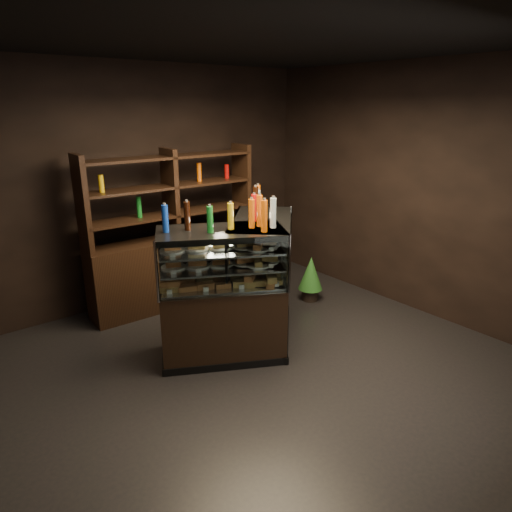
% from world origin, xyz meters
% --- Properties ---
extents(ground, '(5.00, 5.00, 0.00)m').
position_xyz_m(ground, '(0.00, 0.00, 0.00)').
color(ground, black).
rests_on(ground, ground).
extents(room_shell, '(5.02, 5.02, 3.01)m').
position_xyz_m(room_shell, '(0.00, 0.00, 1.94)').
color(room_shell, black).
rests_on(room_shell, ground).
extents(display_case, '(1.95, 1.35, 1.37)m').
position_xyz_m(display_case, '(0.21, 0.61, 0.46)').
color(display_case, black).
rests_on(display_case, ground).
extents(food_display, '(1.62, 0.95, 0.43)m').
position_xyz_m(food_display, '(0.21, 0.60, 1.04)').
color(food_display, '#D1824B').
rests_on(food_display, display_case).
extents(bottles_top, '(1.45, 0.81, 0.30)m').
position_xyz_m(bottles_top, '(0.21, 0.61, 1.50)').
color(bottles_top, '#147223').
rests_on(bottles_top, display_case).
extents(potted_conifer, '(0.32, 0.32, 0.68)m').
position_xyz_m(potted_conifer, '(1.63, 1.00, 0.39)').
color(potted_conifer, black).
rests_on(potted_conifer, ground).
extents(back_shelving, '(2.21, 0.49, 2.00)m').
position_xyz_m(back_shelving, '(0.20, 2.05, 0.61)').
color(back_shelving, black).
rests_on(back_shelving, ground).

